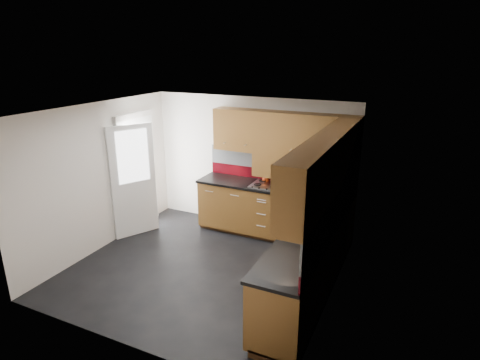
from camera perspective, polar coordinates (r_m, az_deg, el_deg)
The scene contains 14 objects.
room at distance 5.65m, azimuth -5.62°, elevation 0.74°, with size 4.00×3.80×2.64m.
base_cabinets at distance 6.25m, azimuth 6.64°, elevation -8.03°, with size 2.70×3.20×0.95m.
countertop at distance 6.04m, azimuth 6.65°, elevation -3.96°, with size 2.72×3.22×0.04m.
backsplash at distance 6.08m, azimuth 9.41°, elevation -1.02°, with size 2.70×3.20×0.54m.
upper_cabinets at distance 5.78m, azimuth 8.88°, elevation 4.50°, with size 2.50×3.20×0.72m.
extractor_hood at distance 6.95m, azimuth 4.51°, elevation 2.22°, with size 0.60×0.33×0.40m, color brown.
glass_cabinet at distance 5.94m, azimuth 14.13°, elevation 4.79°, with size 0.32×0.80×0.66m.
back_door at distance 7.37m, azimuth -14.54°, elevation 0.61°, with size 0.42×1.19×2.04m.
gas_hob at distance 6.90m, azimuth 3.96°, elevation -0.72°, with size 0.56×0.49×0.04m.
utensil_pot at distance 7.08m, azimuth 3.69°, elevation 0.46°, with size 0.12×0.12×0.42m.
toaster at distance 6.72m, azimuth 14.09°, elevation -1.10°, with size 0.27×0.18×0.18m.
food_processor at distance 5.84m, azimuth 11.98°, elevation -3.25°, with size 0.20×0.20×0.33m.
paper_towel at distance 5.69m, azimuth 12.16°, elevation -3.98°, with size 0.13×0.13×0.27m, color white.
orange_cloth at distance 6.24m, azimuth 12.67°, elevation -3.30°, with size 0.14×0.12×0.01m, color orange.
Camera 1 is at (2.77, -4.63, 3.19)m, focal length 30.00 mm.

